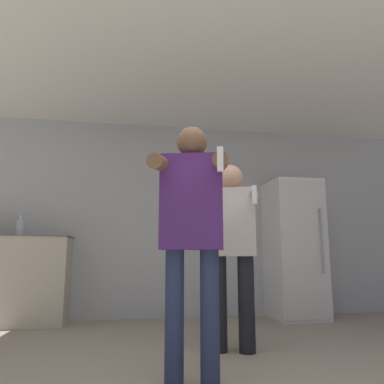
# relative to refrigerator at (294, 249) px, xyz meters

# --- Properties ---
(wall_back) EXTENTS (7.00, 0.06, 2.55)m
(wall_back) POSITION_rel_refrigerator_xyz_m (-1.70, 0.37, 0.40)
(wall_back) COLOR #B2B7BC
(wall_back) RESTS_ON ground_plane
(ceiling_slab) EXTENTS (7.00, 3.64, 0.05)m
(ceiling_slab) POSITION_rel_refrigerator_xyz_m (-1.70, -1.22, 1.70)
(ceiling_slab) COLOR silver
(ceiling_slab) RESTS_ON wall_back
(refrigerator) EXTENTS (0.62, 0.71, 1.75)m
(refrigerator) POSITION_rel_refrigerator_xyz_m (0.00, 0.00, 0.00)
(refrigerator) COLOR white
(refrigerator) RESTS_ON ground_plane
(counter) EXTENTS (1.50, 0.55, 1.01)m
(counter) POSITION_rel_refrigerator_xyz_m (-3.54, 0.08, -0.37)
(counter) COLOR #BCB29E
(counter) RESTS_ON ground_plane
(bottle_dark_rum) EXTENTS (0.09, 0.09, 0.25)m
(bottle_dark_rum) POSITION_rel_refrigerator_xyz_m (-3.38, 0.08, 0.23)
(bottle_dark_rum) COLOR silver
(bottle_dark_rum) RESTS_ON counter
(person_woman_foreground) EXTENTS (0.54, 0.54, 1.62)m
(person_woman_foreground) POSITION_rel_refrigerator_xyz_m (-1.73, -2.25, 0.11)
(person_woman_foreground) COLOR navy
(person_woman_foreground) RESTS_ON ground_plane
(person_man_side) EXTENTS (0.58, 0.63, 1.57)m
(person_man_side) POSITION_rel_refrigerator_xyz_m (-1.26, -1.50, 0.03)
(person_man_side) COLOR black
(person_man_side) RESTS_ON ground_plane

